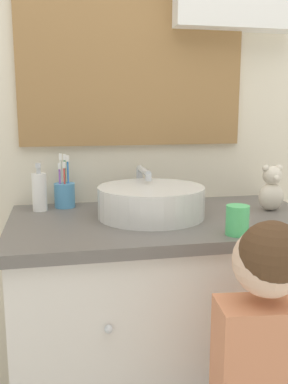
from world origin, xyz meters
name	(u,v)px	position (x,y,z in m)	size (l,w,h in m)	color
wall_back	(151,77)	(0.02, 0.62, 1.29)	(3.20, 0.18, 2.50)	beige
vanity_counter	(166,328)	(0.00, 0.30, 0.41)	(1.04, 0.60, 0.81)	silver
sink_basin	(151,201)	(-0.05, 0.33, 0.86)	(0.36, 0.41, 0.15)	silver
toothbrush_holder	(65,193)	(-0.33, 0.53, 0.86)	(0.08, 0.08, 0.20)	#4C93C6
soap_dispenser	(39,191)	(-0.42, 0.49, 0.88)	(0.05, 0.05, 0.17)	white
child_figure	(262,372)	(0.12, -0.18, 0.53)	(0.26, 0.45, 0.92)	slate
teddy_bear	(272,189)	(0.39, 0.33, 0.89)	(0.09, 0.08, 0.17)	beige
drinking_cup	(237,220)	(0.15, 0.07, 0.85)	(0.07, 0.07, 0.09)	#4CC670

